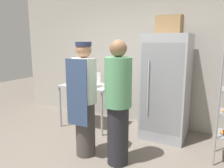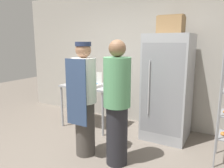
{
  "view_description": "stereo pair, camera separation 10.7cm",
  "coord_description": "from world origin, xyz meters",
  "px_view_note": "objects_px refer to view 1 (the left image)",
  "views": [
    {
      "loc": [
        1.53,
        -2.21,
        1.72
      ],
      "look_at": [
        -0.0,
        0.74,
        1.08
      ],
      "focal_mm": 35.0,
      "sensor_mm": 36.0,
      "label": 1
    },
    {
      "loc": [
        1.62,
        -2.16,
        1.72
      ],
      "look_at": [
        -0.0,
        0.74,
        1.08
      ],
      "focal_mm": 35.0,
      "sensor_mm": 36.0,
      "label": 2
    }
  ],
  "objects_px": {
    "person_baker": "(85,98)",
    "person_customer": "(118,103)",
    "cardboard_storage_box": "(170,25)",
    "blender_pitcher": "(84,77)",
    "donut_box": "(91,84)",
    "refrigerator": "(166,87)"
  },
  "relations": [
    {
      "from": "blender_pitcher",
      "to": "cardboard_storage_box",
      "type": "distance_m",
      "value": 1.94
    },
    {
      "from": "refrigerator",
      "to": "donut_box",
      "type": "bearing_deg",
      "value": -164.15
    },
    {
      "from": "person_baker",
      "to": "person_customer",
      "type": "bearing_deg",
      "value": 1.04
    },
    {
      "from": "blender_pitcher",
      "to": "person_baker",
      "type": "relative_size",
      "value": 0.17
    },
    {
      "from": "refrigerator",
      "to": "cardboard_storage_box",
      "type": "relative_size",
      "value": 4.35
    },
    {
      "from": "person_baker",
      "to": "person_customer",
      "type": "height_order",
      "value": "person_customer"
    },
    {
      "from": "donut_box",
      "to": "person_customer",
      "type": "bearing_deg",
      "value": -41.02
    },
    {
      "from": "cardboard_storage_box",
      "to": "person_customer",
      "type": "distance_m",
      "value": 1.73
    },
    {
      "from": "donut_box",
      "to": "cardboard_storage_box",
      "type": "relative_size",
      "value": 0.7
    },
    {
      "from": "refrigerator",
      "to": "person_customer",
      "type": "relative_size",
      "value": 1.06
    },
    {
      "from": "cardboard_storage_box",
      "to": "person_baker",
      "type": "distance_m",
      "value": 1.93
    },
    {
      "from": "cardboard_storage_box",
      "to": "person_baker",
      "type": "relative_size",
      "value": 0.25
    },
    {
      "from": "donut_box",
      "to": "refrigerator",
      "type": "bearing_deg",
      "value": 15.85
    },
    {
      "from": "donut_box",
      "to": "cardboard_storage_box",
      "type": "xyz_separation_m",
      "value": [
        1.34,
        0.43,
        1.09
      ]
    },
    {
      "from": "blender_pitcher",
      "to": "cardboard_storage_box",
      "type": "height_order",
      "value": "cardboard_storage_box"
    },
    {
      "from": "blender_pitcher",
      "to": "person_customer",
      "type": "distance_m",
      "value": 1.67
    },
    {
      "from": "cardboard_storage_box",
      "to": "refrigerator",
      "type": "bearing_deg",
      "value": -85.31
    },
    {
      "from": "donut_box",
      "to": "person_customer",
      "type": "height_order",
      "value": "person_customer"
    },
    {
      "from": "blender_pitcher",
      "to": "refrigerator",
      "type": "bearing_deg",
      "value": 6.47
    },
    {
      "from": "cardboard_storage_box",
      "to": "person_baker",
      "type": "bearing_deg",
      "value": -124.9
    },
    {
      "from": "person_customer",
      "to": "refrigerator",
      "type": "bearing_deg",
      "value": 73.88
    },
    {
      "from": "blender_pitcher",
      "to": "person_baker",
      "type": "xyz_separation_m",
      "value": [
        0.74,
        -1.06,
        -0.11
      ]
    }
  ]
}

